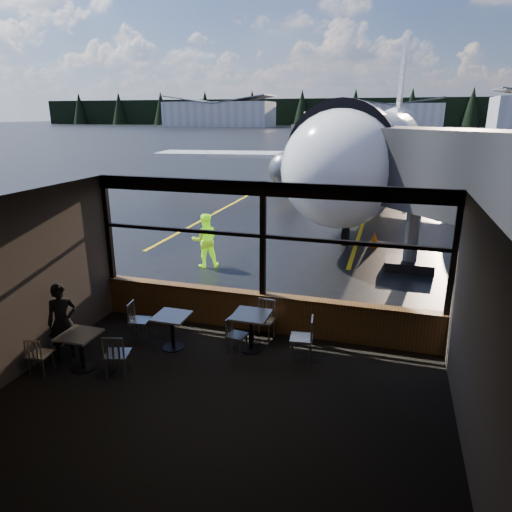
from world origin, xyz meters
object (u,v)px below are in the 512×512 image
at_px(cafe_table_near, 251,332).
at_px(cone_wing, 279,188).
at_px(chair_near_e, 301,338).
at_px(passenger, 63,321).
at_px(cafe_table_left, 81,351).
at_px(airliner, 385,100).
at_px(cafe_table_mid, 173,332).
at_px(chair_left_s, 40,355).
at_px(chair_near_w, 237,336).
at_px(cone_nose, 374,239).
at_px(jet_bridge, 423,197).
at_px(chair_mid_w, 140,321).
at_px(chair_near_n, 264,321).
at_px(ground_crew, 205,240).
at_px(chair_mid_s, 118,354).

height_order(cafe_table_near, cone_wing, cafe_table_near).
relative_size(cafe_table_near, cone_wing, 1.54).
xyz_separation_m(chair_near_e, passenger, (-4.74, -1.30, 0.33)).
xyz_separation_m(cafe_table_left, cone_wing, (-1.41, 22.24, -0.11)).
relative_size(airliner, cafe_table_near, 44.90).
height_order(cafe_table_mid, chair_left_s, chair_left_s).
height_order(cafe_table_left, chair_near_w, chair_near_w).
relative_size(cone_nose, cone_wing, 1.04).
height_order(airliner, jet_bridge, airliner).
relative_size(chair_mid_w, cone_wing, 1.63).
bearing_deg(jet_bridge, cafe_table_near, -119.08).
height_order(chair_near_e, chair_near_w, chair_near_e).
bearing_deg(chair_near_n, cone_wing, -72.68).
bearing_deg(chair_near_n, cafe_table_left, 39.75).
xyz_separation_m(chair_mid_w, cone_wing, (-1.86, 20.76, -0.17)).
xyz_separation_m(chair_near_e, chair_mid_w, (-3.66, -0.14, -0.04)).
relative_size(chair_mid_w, ground_crew, 0.49).
relative_size(cafe_table_left, chair_mid_s, 0.82).
distance_m(airliner, chair_left_s, 24.88).
bearing_deg(airliner, jet_bridge, -79.83).
height_order(passenger, cone_wing, passenger).
relative_size(cafe_table_mid, chair_mid_s, 0.83).
height_order(chair_near_e, chair_near_n, chair_near_e).
distance_m(chair_mid_s, ground_crew, 6.83).
bearing_deg(passenger, jet_bridge, 3.73).
distance_m(cafe_table_left, chair_mid_w, 1.55).
bearing_deg(jet_bridge, cone_nose, 118.15).
xyz_separation_m(cafe_table_near, chair_left_s, (-3.67, -2.07, -0.01)).
distance_m(chair_near_w, chair_mid_s, 2.43).
height_order(cafe_table_near, chair_mid_w, chair_mid_w).
xyz_separation_m(cafe_table_mid, chair_left_s, (-2.03, -1.65, 0.01)).
height_order(chair_mid_w, ground_crew, ground_crew).
distance_m(jet_bridge, chair_mid_w, 9.29).
distance_m(chair_near_e, chair_near_n, 1.14).
xyz_separation_m(chair_near_w, cone_wing, (-4.16, 20.75, -0.13)).
xyz_separation_m(chair_near_e, chair_near_w, (-1.36, -0.13, -0.08)).
distance_m(chair_mid_w, passenger, 1.63).
distance_m(airliner, cafe_table_mid, 22.93).
relative_size(chair_near_n, ground_crew, 0.52).
height_order(cafe_table_near, passenger, passenger).
bearing_deg(cafe_table_near, chair_near_n, 73.99).
xyz_separation_m(cafe_table_near, cafe_table_mid, (-1.65, -0.43, -0.03)).
bearing_deg(ground_crew, cone_wing, -114.38).
relative_size(chair_near_w, chair_near_n, 0.86).
bearing_deg(chair_near_w, cafe_table_mid, -74.50).
xyz_separation_m(cafe_table_near, chair_near_e, (1.11, -0.10, 0.06)).
bearing_deg(cone_nose, cafe_table_left, -115.45).
xyz_separation_m(passenger, ground_crew, (0.48, 6.41, 0.09)).
bearing_deg(chair_mid_w, jet_bridge, 129.13).
bearing_deg(chair_left_s, cafe_table_mid, 33.37).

